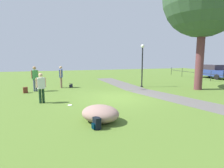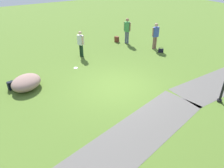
{
  "view_description": "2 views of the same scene",
  "coord_description": "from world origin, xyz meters",
  "px_view_note": "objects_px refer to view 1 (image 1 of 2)",
  "views": [
    {
      "loc": [
        10.24,
        -3.49,
        2.42
      ],
      "look_at": [
        0.06,
        -0.33,
        0.85
      ],
      "focal_mm": 29.45,
      "sensor_mm": 36.0,
      "label": 1
    },
    {
      "loc": [
        4.53,
        7.54,
        5.29
      ],
      "look_at": [
        1.18,
        1.62,
        1.31
      ],
      "focal_mm": 34.55,
      "sensor_mm": 36.0,
      "label": 2
    }
  ],
  "objects_px": {
    "frisbee_on_grass": "(70,105)",
    "parked_compact_green": "(213,71)",
    "handbag_on_grass": "(71,86)",
    "woman_with_handbag": "(61,75)",
    "spare_backpack_on_lawn": "(25,90)",
    "backpack_by_boulder": "(97,123)",
    "man_near_boulder": "(35,77)",
    "lamp_post": "(142,61)",
    "passerby_on_path": "(41,86)",
    "lawn_boulder": "(100,114)"
  },
  "relations": [
    {
      "from": "lamp_post",
      "to": "frisbee_on_grass",
      "type": "distance_m",
      "value": 7.65
    },
    {
      "from": "lamp_post",
      "to": "man_near_boulder",
      "type": "distance_m",
      "value": 8.19
    },
    {
      "from": "lamp_post",
      "to": "frisbee_on_grass",
      "type": "relative_size",
      "value": 15.16
    },
    {
      "from": "lamp_post",
      "to": "handbag_on_grass",
      "type": "relative_size",
      "value": 8.97
    },
    {
      "from": "passerby_on_path",
      "to": "parked_compact_green",
      "type": "bearing_deg",
      "value": 109.66
    },
    {
      "from": "backpack_by_boulder",
      "to": "frisbee_on_grass",
      "type": "bearing_deg",
      "value": -169.68
    },
    {
      "from": "man_near_boulder",
      "to": "spare_backpack_on_lawn",
      "type": "bearing_deg",
      "value": -52.25
    },
    {
      "from": "lamp_post",
      "to": "lawn_boulder",
      "type": "xyz_separation_m",
      "value": [
        6.92,
        -5.15,
        -1.8
      ]
    },
    {
      "from": "lamp_post",
      "to": "parked_compact_green",
      "type": "relative_size",
      "value": 0.89
    },
    {
      "from": "man_near_boulder",
      "to": "spare_backpack_on_lawn",
      "type": "distance_m",
      "value": 1.14
    },
    {
      "from": "frisbee_on_grass",
      "to": "woman_with_handbag",
      "type": "bearing_deg",
      "value": -177.86
    },
    {
      "from": "lamp_post",
      "to": "man_near_boulder",
      "type": "xyz_separation_m",
      "value": [
        -0.52,
        -8.1,
        -1.08
      ]
    },
    {
      "from": "woman_with_handbag",
      "to": "passerby_on_path",
      "type": "distance_m",
      "value": 4.92
    },
    {
      "from": "lamp_post",
      "to": "handbag_on_grass",
      "type": "distance_m",
      "value": 6.07
    },
    {
      "from": "woman_with_handbag",
      "to": "passerby_on_path",
      "type": "height_order",
      "value": "woman_with_handbag"
    },
    {
      "from": "lawn_boulder",
      "to": "passerby_on_path",
      "type": "distance_m",
      "value": 4.39
    },
    {
      "from": "man_near_boulder",
      "to": "handbag_on_grass",
      "type": "distance_m",
      "value": 2.88
    },
    {
      "from": "passerby_on_path",
      "to": "handbag_on_grass",
      "type": "height_order",
      "value": "passerby_on_path"
    },
    {
      "from": "lamp_post",
      "to": "handbag_on_grass",
      "type": "bearing_deg",
      "value": -105.14
    },
    {
      "from": "man_near_boulder",
      "to": "handbag_on_grass",
      "type": "bearing_deg",
      "value": 110.87
    },
    {
      "from": "frisbee_on_grass",
      "to": "parked_compact_green",
      "type": "distance_m",
      "value": 18.28
    },
    {
      "from": "handbag_on_grass",
      "to": "parked_compact_green",
      "type": "relative_size",
      "value": 0.1
    },
    {
      "from": "spare_backpack_on_lawn",
      "to": "parked_compact_green",
      "type": "distance_m",
      "value": 19.6
    },
    {
      "from": "handbag_on_grass",
      "to": "lamp_post",
      "type": "bearing_deg",
      "value": 74.86
    },
    {
      "from": "man_near_boulder",
      "to": "spare_backpack_on_lawn",
      "type": "xyz_separation_m",
      "value": [
        0.47,
        -0.6,
        -0.84
      ]
    },
    {
      "from": "backpack_by_boulder",
      "to": "parked_compact_green",
      "type": "relative_size",
      "value": 0.1
    },
    {
      "from": "passerby_on_path",
      "to": "handbag_on_grass",
      "type": "bearing_deg",
      "value": 158.02
    },
    {
      "from": "man_near_boulder",
      "to": "spare_backpack_on_lawn",
      "type": "height_order",
      "value": "man_near_boulder"
    },
    {
      "from": "man_near_boulder",
      "to": "frisbee_on_grass",
      "type": "bearing_deg",
      "value": 23.46
    },
    {
      "from": "frisbee_on_grass",
      "to": "handbag_on_grass",
      "type": "bearing_deg",
      "value": 174.66
    },
    {
      "from": "frisbee_on_grass",
      "to": "parked_compact_green",
      "type": "height_order",
      "value": "parked_compact_green"
    },
    {
      "from": "woman_with_handbag",
      "to": "frisbee_on_grass",
      "type": "height_order",
      "value": "woman_with_handbag"
    },
    {
      "from": "backpack_by_boulder",
      "to": "frisbee_on_grass",
      "type": "relative_size",
      "value": 1.78
    },
    {
      "from": "lamp_post",
      "to": "woman_with_handbag",
      "type": "height_order",
      "value": "lamp_post"
    },
    {
      "from": "handbag_on_grass",
      "to": "spare_backpack_on_lawn",
      "type": "xyz_separation_m",
      "value": [
        1.44,
        -3.16,
        0.05
      ]
    },
    {
      "from": "lamp_post",
      "to": "spare_backpack_on_lawn",
      "type": "distance_m",
      "value": 8.91
    },
    {
      "from": "lamp_post",
      "to": "handbag_on_grass",
      "type": "xyz_separation_m",
      "value": [
        -1.5,
        -5.54,
        -1.98
      ]
    },
    {
      "from": "spare_backpack_on_lawn",
      "to": "handbag_on_grass",
      "type": "bearing_deg",
      "value": 114.52
    },
    {
      "from": "backpack_by_boulder",
      "to": "man_near_boulder",
      "type": "bearing_deg",
      "value": -161.86
    },
    {
      "from": "frisbee_on_grass",
      "to": "man_near_boulder",
      "type": "bearing_deg",
      "value": -156.54
    },
    {
      "from": "parked_compact_green",
      "to": "lawn_boulder",
      "type": "bearing_deg",
      "value": -57.24
    },
    {
      "from": "handbag_on_grass",
      "to": "parked_compact_green",
      "type": "distance_m",
      "value": 16.27
    },
    {
      "from": "woman_with_handbag",
      "to": "handbag_on_grass",
      "type": "bearing_deg",
      "value": 85.64
    },
    {
      "from": "passerby_on_path",
      "to": "spare_backpack_on_lawn",
      "type": "xyz_separation_m",
      "value": [
        -3.28,
        -1.26,
        -0.72
      ]
    },
    {
      "from": "backpack_by_boulder",
      "to": "parked_compact_green",
      "type": "height_order",
      "value": "parked_compact_green"
    },
    {
      "from": "parked_compact_green",
      "to": "man_near_boulder",
      "type": "bearing_deg",
      "value": -81.76
    },
    {
      "from": "man_near_boulder",
      "to": "passerby_on_path",
      "type": "xyz_separation_m",
      "value": [
        3.74,
        0.65,
        -0.12
      ]
    },
    {
      "from": "passerby_on_path",
      "to": "frisbee_on_grass",
      "type": "relative_size",
      "value": 7.07
    },
    {
      "from": "spare_backpack_on_lawn",
      "to": "frisbee_on_grass",
      "type": "relative_size",
      "value": 1.78
    },
    {
      "from": "woman_with_handbag",
      "to": "frisbee_on_grass",
      "type": "distance_m",
      "value": 5.8
    }
  ]
}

